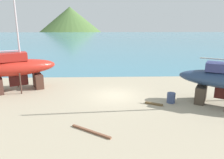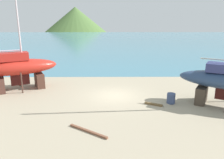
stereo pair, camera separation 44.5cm
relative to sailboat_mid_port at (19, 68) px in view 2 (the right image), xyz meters
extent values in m
plane|color=tan|center=(8.77, -5.44, -2.07)|extent=(40.55, 40.55, 0.00)
cube|color=teal|center=(8.77, 62.49, -2.07)|extent=(148.52, 115.59, 0.01)
cone|color=#4C6D35|center=(-17.66, 147.04, -2.07)|extent=(86.39, 86.39, 34.29)
cube|color=#43382D|center=(15.54, -3.49, -1.42)|extent=(1.56, 1.97, 1.31)
cylinder|color=silver|center=(16.31, -3.95, 1.41)|extent=(2.20, 1.38, 0.11)
cube|color=#523226|center=(1.53, 0.80, -1.40)|extent=(1.45, 1.90, 1.35)
cube|color=brown|center=(-1.48, -0.77, -1.40)|extent=(1.45, 1.90, 1.35)
cylinder|color=#4A351B|center=(-0.54, 1.10, -1.15)|extent=(0.12, 0.12, 1.85)
cylinder|color=#4C3229|center=(0.59, -1.07, -1.15)|extent=(0.12, 0.12, 1.85)
ellipsoid|color=red|center=(0.02, 0.01, 0.06)|extent=(7.06, 5.12, 1.43)
cube|color=#431513|center=(0.02, 0.01, -1.15)|extent=(1.48, 0.83, 1.00)
cube|color=red|center=(-0.28, -0.14, 1.06)|extent=(2.79, 2.32, 0.71)
cylinder|color=beige|center=(0.33, 0.17, 5.06)|extent=(0.15, 0.15, 8.72)
cylinder|color=silver|center=(-0.73, -0.38, 1.60)|extent=(2.16, 1.20, 0.11)
cylinder|color=#3C4B72|center=(13.12, -3.67, -1.67)|extent=(0.90, 0.90, 0.80)
cube|color=brown|center=(7.14, -8.21, -2.01)|extent=(2.33, 1.69, 0.12)
cube|color=brown|center=(11.70, -4.05, -2.01)|extent=(1.33, 0.84, 0.13)
camera|label=1|loc=(7.99, -19.37, 4.03)|focal=34.52mm
camera|label=2|loc=(8.43, -19.38, 4.03)|focal=34.52mm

